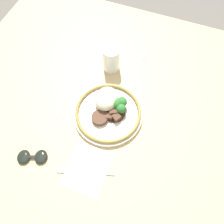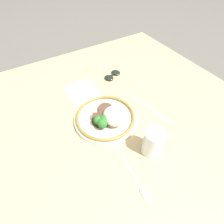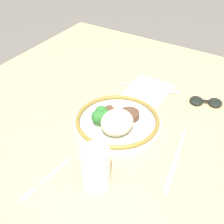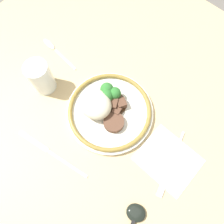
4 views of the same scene
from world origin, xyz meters
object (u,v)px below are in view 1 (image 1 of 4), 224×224
at_px(knife, 66,89).
at_px(spoon, 143,59).
at_px(juice_glass, 111,60).
at_px(fork, 80,172).
at_px(plate, 109,109).
at_px(sunglasses, 32,157).

distance_m(knife, spoon, 0.34).
height_order(juice_glass, fork, juice_glass).
bearing_deg(spoon, knife, 139.96).
bearing_deg(fork, plate, -108.72).
xyz_separation_m(fork, spoon, (0.51, -0.05, -0.00)).
relative_size(juice_glass, spoon, 0.65).
height_order(juice_glass, knife, juice_glass).
distance_m(plate, fork, 0.23).
bearing_deg(sunglasses, fork, -106.87).
relative_size(plate, spoon, 1.54).
distance_m(plate, spoon, 0.28).
xyz_separation_m(spoon, sunglasses, (-0.52, 0.22, 0.01)).
xyz_separation_m(plate, sunglasses, (-0.24, 0.17, -0.02)).
relative_size(plate, knife, 1.09).
bearing_deg(plate, fork, 177.55).
bearing_deg(plate, spoon, -8.96).
relative_size(spoon, sunglasses, 1.46).
bearing_deg(sunglasses, knife, -17.94).
bearing_deg(fork, juice_glass, -99.09).
xyz_separation_m(juice_glass, spoon, (0.09, -0.11, -0.04)).
height_order(plate, sunglasses, plate).
height_order(plate, knife, plate).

